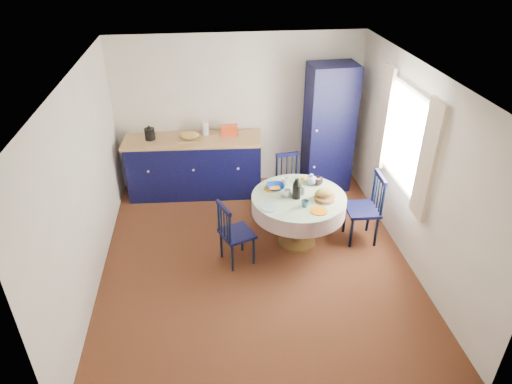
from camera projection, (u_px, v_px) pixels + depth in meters
floor at (256, 259)px, 6.11m from camera, size 4.50×4.50×0.00m
ceiling at (256, 75)px, 4.85m from camera, size 4.50×4.50×0.00m
wall_back at (239, 112)px, 7.41m from camera, size 4.00×0.02×2.50m
wall_left at (84, 187)px, 5.28m from camera, size 0.02×4.50×2.50m
wall_right at (415, 169)px, 5.68m from camera, size 0.02×4.50×2.50m
window at (405, 139)px, 5.80m from camera, size 0.10×1.74×1.45m
kitchen_counter at (195, 165)px, 7.41m from camera, size 2.20×0.79×1.21m
pantry_cabinet at (329, 129)px, 7.31m from camera, size 0.76×0.56×2.09m
dining_table at (299, 204)px, 6.11m from camera, size 1.26×1.26×1.04m
chair_left at (234, 233)px, 5.86m from camera, size 0.51×0.52×0.91m
chair_far at (289, 182)px, 7.01m from camera, size 0.45×0.43×0.89m
chair_right at (366, 208)px, 6.27m from camera, size 0.45×0.47×1.02m
mug_a at (287, 193)px, 6.04m from camera, size 0.12×0.12×0.09m
mug_b at (305, 204)px, 5.80m from camera, size 0.10×0.10×0.09m
mug_c at (318, 181)px, 6.30m from camera, size 0.13×0.13×0.11m
mug_d at (285, 181)px, 6.31m from camera, size 0.10×0.10×0.09m
cobalt_bowl at (275, 187)px, 6.20m from camera, size 0.24×0.24×0.06m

